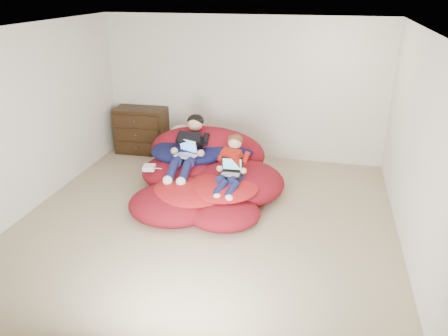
% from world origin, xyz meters
% --- Properties ---
extents(room_shell, '(5.10, 5.10, 2.77)m').
position_xyz_m(room_shell, '(0.00, 0.00, 0.22)').
color(room_shell, tan).
rests_on(room_shell, ground).
extents(dresser, '(0.97, 0.55, 0.85)m').
position_xyz_m(dresser, '(-1.87, 2.25, 0.43)').
color(dresser, black).
rests_on(dresser, ground).
extents(beanbag_pile, '(2.32, 2.42, 0.90)m').
position_xyz_m(beanbag_pile, '(-0.25, 0.88, 0.28)').
color(beanbag_pile, maroon).
rests_on(beanbag_pile, ground).
extents(cream_pillow, '(0.41, 0.26, 0.26)m').
position_xyz_m(cream_pillow, '(-0.90, 1.74, 0.62)').
color(cream_pillow, beige).
rests_on(cream_pillow, beanbag_pile).
extents(older_boy, '(0.37, 1.30, 0.73)m').
position_xyz_m(older_boy, '(-0.54, 1.00, 0.68)').
color(older_boy, black).
rests_on(older_boy, beanbag_pile).
extents(younger_boy, '(0.38, 0.94, 0.69)m').
position_xyz_m(younger_boy, '(0.23, 0.55, 0.63)').
color(younger_boy, '#A21A0E').
rests_on(younger_boy, beanbag_pile).
extents(laptop_white, '(0.35, 0.35, 0.22)m').
position_xyz_m(laptop_white, '(-0.54, 0.87, 0.64)').
color(laptop_white, white).
rests_on(laptop_white, older_boy).
extents(laptop_black, '(0.31, 0.26, 0.22)m').
position_xyz_m(laptop_black, '(0.23, 0.51, 0.56)').
color(laptop_black, black).
rests_on(laptop_black, younger_boy).
extents(power_adapter, '(0.20, 0.20, 0.07)m').
position_xyz_m(power_adapter, '(-1.06, 0.62, 0.42)').
color(power_adapter, white).
rests_on(power_adapter, beanbag_pile).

